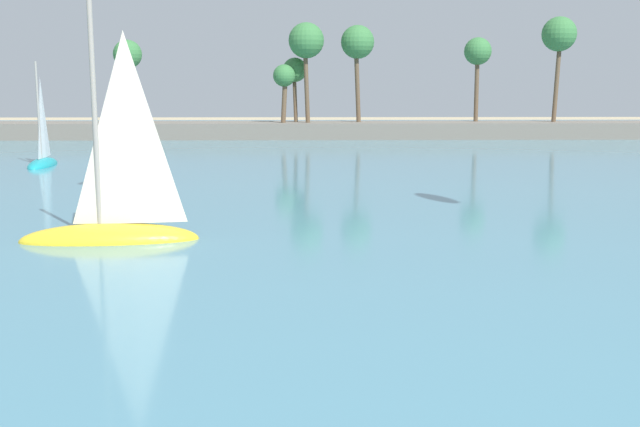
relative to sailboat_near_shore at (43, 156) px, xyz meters
The scene contains 4 objects.
sea 21.24m from the sailboat_near_shore, 31.01° to the left, with size 220.00×113.17×0.06m, color teal.
palm_headland 32.66m from the sailboat_near_shore, 57.87° to the left, with size 99.77×6.30×13.11m.
sailboat_near_shore is the anchor object (origin of this frame).
sailboat_mid_bay 29.96m from the sailboat_near_shore, 66.68° to the right, with size 7.11×2.73×10.07m.
Camera 1 is at (1.18, -5.67, 6.24)m, focal length 43.50 mm.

